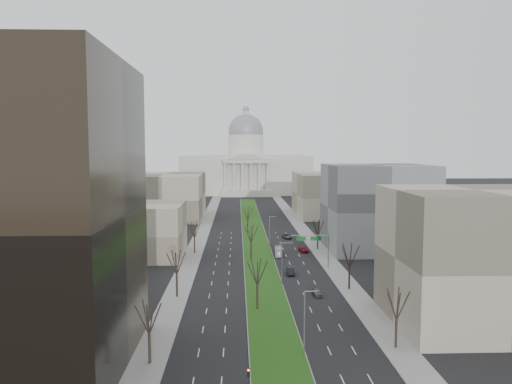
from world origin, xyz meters
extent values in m
plane|color=black|center=(0.00, 120.00, 0.00)|extent=(600.00, 600.00, 0.00)
cube|color=#999993|center=(0.00, 119.00, 0.07)|extent=(8.00, 222.00, 0.15)
cube|color=#214412|center=(0.00, 119.00, 0.17)|extent=(7.70, 221.70, 0.06)
cube|color=gray|center=(-17.50, 95.00, 0.07)|extent=(5.00, 330.00, 0.15)
cube|color=gray|center=(17.50, 95.00, 0.07)|extent=(5.00, 330.00, 0.15)
cube|color=beige|center=(0.00, 270.00, 12.00)|extent=(80.00, 40.00, 24.00)
cube|color=beige|center=(0.00, 247.00, 2.00)|extent=(30.00, 6.00, 4.00)
cube|color=beige|center=(0.00, 247.00, 21.00)|extent=(28.00, 5.00, 2.50)
cube|color=beige|center=(0.00, 247.00, 23.00)|extent=(20.00, 5.00, 1.80)
cube|color=beige|center=(0.00, 247.00, 24.60)|extent=(12.00, 5.00, 1.60)
cylinder|color=beige|center=(0.00, 270.00, 30.00)|extent=(22.00, 22.00, 14.00)
sphere|color=gray|center=(0.00, 270.00, 39.00)|extent=(22.00, 22.00, 22.00)
cylinder|color=beige|center=(0.00, 270.00, 50.00)|extent=(4.00, 4.00, 4.00)
sphere|color=gray|center=(0.00, 270.00, 53.00)|extent=(4.00, 4.00, 4.00)
cylinder|color=beige|center=(-12.50, 247.00, 12.00)|extent=(2.00, 2.00, 16.00)
cylinder|color=beige|center=(-7.50, 247.00, 12.00)|extent=(2.00, 2.00, 16.00)
cylinder|color=beige|center=(-2.50, 247.00, 12.00)|extent=(2.00, 2.00, 16.00)
cylinder|color=beige|center=(2.50, 247.00, 12.00)|extent=(2.00, 2.00, 16.00)
cylinder|color=beige|center=(7.50, 247.00, 12.00)|extent=(2.00, 2.00, 16.00)
cylinder|color=beige|center=(12.50, 247.00, 12.00)|extent=(2.00, 2.00, 16.00)
cube|color=gray|center=(-33.00, 85.00, 7.00)|extent=(26.00, 22.00, 14.00)
cube|color=#7A6E5D|center=(33.00, 32.00, 11.00)|extent=(26.00, 24.00, 22.00)
cube|color=#585A5C|center=(34.00, 92.00, 12.00)|extent=(28.00, 26.00, 24.00)
cube|color=#7A6E5D|center=(-35.00, 160.00, 9.00)|extent=(30.00, 40.00, 18.00)
cube|color=gray|center=(35.00, 165.00, 9.00)|extent=(30.00, 40.00, 18.00)
cylinder|color=black|center=(-17.20, 18.00, 2.04)|extent=(0.40, 0.40, 4.08)
cylinder|color=black|center=(-17.20, 48.00, 2.16)|extent=(0.40, 0.40, 4.32)
cylinder|color=black|center=(-17.20, 88.00, 2.11)|extent=(0.40, 0.40, 4.22)
cylinder|color=black|center=(17.20, 22.00, 2.06)|extent=(0.40, 0.40, 4.13)
cylinder|color=black|center=(17.20, 52.00, 2.21)|extent=(0.40, 0.40, 4.42)
cylinder|color=black|center=(17.20, 92.00, 2.02)|extent=(0.40, 0.40, 4.03)
cylinder|color=black|center=(-2.00, 40.00, 2.16)|extent=(0.40, 0.40, 4.32)
cylinder|color=black|center=(-2.00, 80.00, 2.16)|extent=(0.40, 0.40, 4.32)
cylinder|color=black|center=(-2.00, 120.00, 2.16)|extent=(0.40, 0.40, 4.32)
cylinder|color=gray|center=(3.70, 20.00, 4.50)|extent=(0.20, 0.20, 9.00)
cylinder|color=gray|center=(4.60, 20.00, 9.10)|extent=(1.80, 0.12, 0.12)
cylinder|color=gray|center=(3.70, 55.00, 4.50)|extent=(0.20, 0.20, 9.00)
cylinder|color=gray|center=(4.60, 55.00, 9.10)|extent=(1.80, 0.12, 0.12)
cylinder|color=gray|center=(3.70, 95.00, 4.50)|extent=(0.20, 0.20, 9.00)
cylinder|color=gray|center=(4.60, 95.00, 9.10)|extent=(1.80, 0.12, 0.12)
cube|color=black|center=(-4.30, 6.82, 3.80)|extent=(0.32, 0.22, 1.00)
cylinder|color=#FF0C05|center=(-4.30, 6.70, 4.15)|extent=(0.22, 0.06, 0.22)
cylinder|color=gray|center=(16.20, 70.00, 4.00)|extent=(0.24, 0.24, 8.00)
cylinder|color=gray|center=(11.70, 70.00, 8.00)|extent=(9.00, 0.18, 0.18)
cube|color=#0C591E|center=(13.20, 70.08, 7.20)|extent=(2.60, 0.08, 1.00)
cube|color=#0C591E|center=(9.70, 70.08, 7.20)|extent=(2.20, 0.08, 1.00)
imported|color=#4E5056|center=(10.00, 48.06, 0.69)|extent=(1.95, 4.17, 1.38)
imported|color=black|center=(6.52, 64.38, 0.77)|extent=(1.83, 4.75, 1.55)
imported|color=maroon|center=(12.75, 88.82, 0.71)|extent=(2.68, 5.14, 1.42)
imported|color=#4D4E55|center=(10.25, 109.93, 0.70)|extent=(2.80, 5.21, 1.39)
imported|color=white|center=(5.50, 84.87, 1.10)|extent=(2.38, 7.98, 2.19)
camera|label=1|loc=(-5.47, -46.53, 28.68)|focal=35.00mm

